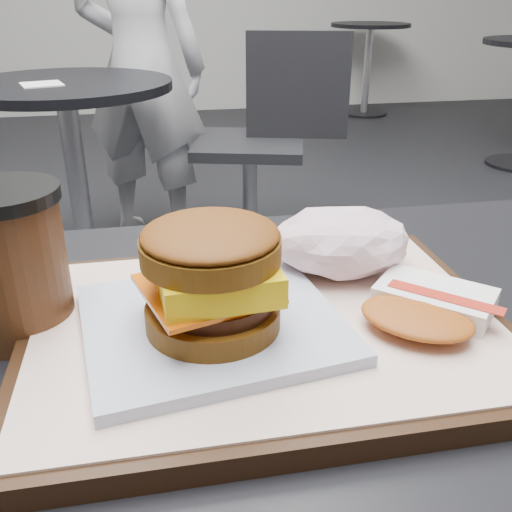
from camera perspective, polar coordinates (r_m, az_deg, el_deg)
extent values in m
cube|color=black|center=(0.45, 3.37, -12.61)|extent=(0.80, 0.60, 0.04)
cube|color=black|center=(0.46, 0.97, -7.45)|extent=(0.38, 0.28, 0.02)
cube|color=silver|center=(0.46, 0.98, -6.40)|extent=(0.36, 0.26, 0.00)
cube|color=silver|center=(0.44, -4.41, -6.71)|extent=(0.21, 0.20, 0.01)
cylinder|color=brown|center=(0.43, -4.31, -5.88)|extent=(0.11, 0.11, 0.02)
cylinder|color=#351408|center=(0.42, -4.10, -4.22)|extent=(0.10, 0.10, 0.01)
cube|color=#DB5607|center=(0.42, -4.98, -3.28)|extent=(0.11, 0.11, 0.00)
cube|color=yellow|center=(0.41, -4.01, -1.89)|extent=(0.09, 0.09, 0.02)
cylinder|color=brown|center=(0.40, -4.55, 0.69)|extent=(0.11, 0.11, 0.02)
ellipsoid|color=brown|center=(0.40, -4.61, 2.20)|extent=(0.11, 0.11, 0.02)
cube|color=white|center=(0.49, 17.42, -4.04)|extent=(0.10, 0.10, 0.02)
cube|color=#B32617|center=(0.47, 18.38, -3.90)|extent=(0.08, 0.07, 0.00)
ellipsoid|color=#BD601E|center=(0.45, 15.77, -5.94)|extent=(0.11, 0.10, 0.01)
cylinder|color=#3D1F0E|center=(0.48, -22.91, -1.35)|extent=(0.08, 0.08, 0.11)
cylinder|color=black|center=(0.46, -24.21, 5.60)|extent=(0.09, 0.09, 0.01)
cylinder|color=black|center=(2.26, -16.11, -2.55)|extent=(0.44, 0.44, 0.02)
cylinder|color=#A5A5AA|center=(2.12, -17.28, 6.10)|extent=(0.07, 0.07, 0.70)
cylinder|color=black|center=(2.03, -18.64, 15.83)|extent=(0.70, 0.70, 0.03)
cube|color=white|center=(1.97, -20.65, 15.78)|extent=(0.15, 0.15, 0.00)
cylinder|color=#9E9EA3|center=(2.37, -0.61, 5.45)|extent=(0.06, 0.06, 0.44)
cube|color=black|center=(2.30, -0.64, 11.07)|extent=(0.51, 0.51, 0.04)
cube|color=black|center=(2.30, 4.21, 16.59)|extent=(0.39, 0.13, 0.40)
imported|color=silver|center=(2.47, -11.43, 18.13)|extent=(0.63, 0.54, 1.47)
cylinder|color=black|center=(5.30, 10.71, 13.89)|extent=(0.40, 0.40, 0.02)
cylinder|color=#A5A5AA|center=(5.24, 11.03, 17.74)|extent=(0.06, 0.06, 0.70)
cylinder|color=black|center=(5.21, 11.39, 21.71)|extent=(0.66, 0.66, 0.03)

